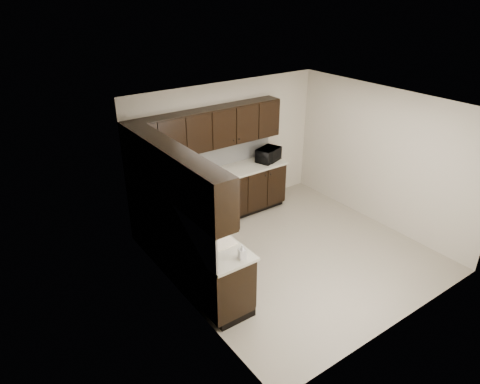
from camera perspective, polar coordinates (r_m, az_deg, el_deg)
name	(u,v)px	position (r m, az deg, el deg)	size (l,w,h in m)	color
floor	(294,254)	(7.24, 7.15, -8.16)	(4.00, 4.00, 0.00)	gray
ceiling	(303,106)	(6.19, 8.45, 11.32)	(4.00, 4.00, 0.00)	white
wall_back	(226,149)	(8.07, -1.89, 5.80)	(4.00, 0.02, 2.50)	#B8AF9D
wall_left	(183,224)	(5.59, -7.64, -4.28)	(0.02, 4.00, 2.50)	#B8AF9D
wall_right	(382,158)	(8.03, 18.38, 4.32)	(0.02, 4.00, 2.50)	#B8AF9D
wall_front	(412,245)	(5.53, 21.90, -6.52)	(4.00, 0.02, 2.50)	#B8AF9D
lower_cabinets	(206,222)	(7.26, -4.52, -4.06)	(3.00, 2.80, 0.90)	black
countertop	(205,196)	(7.01, -4.67, -0.50)	(3.03, 2.83, 0.04)	#BCB9A4
backsplash	(187,180)	(6.98, -7.12, 1.60)	(3.00, 2.80, 0.48)	silver
upper_cabinets	(195,146)	(6.71, -6.05, 6.09)	(3.00, 2.80, 0.70)	black
dishwasher	(212,204)	(7.56, -3.75, -1.58)	(0.58, 0.04, 0.78)	#F9E9CB
sink	(205,241)	(5.90, -4.63, -6.53)	(0.54, 0.82, 0.42)	#F9E9CB
microwave	(268,155)	(8.29, 3.80, 5.00)	(0.47, 0.32, 0.26)	black
soap_bottle_a	(242,252)	(5.38, 0.29, -7.96)	(0.09, 0.09, 0.20)	gray
soap_bottle_b	(202,240)	(5.58, -5.04, -6.41)	(0.10, 0.10, 0.25)	gray
toaster_oven	(191,175)	(7.48, -6.60, 2.29)	(0.36, 0.27, 0.23)	silver
storage_bin	(171,205)	(6.52, -9.14, -1.78)	(0.50, 0.37, 0.20)	silver
blue_pitcher	(206,223)	(5.91, -4.54, -4.14)	(0.19, 0.19, 0.28)	#0F188E
teal_tumbler	(172,190)	(6.95, -9.07, 0.21)	(0.10, 0.10, 0.22)	#0D9786
paper_towel_roll	(164,190)	(6.88, -10.06, 0.30)	(0.15, 0.15, 0.32)	silver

